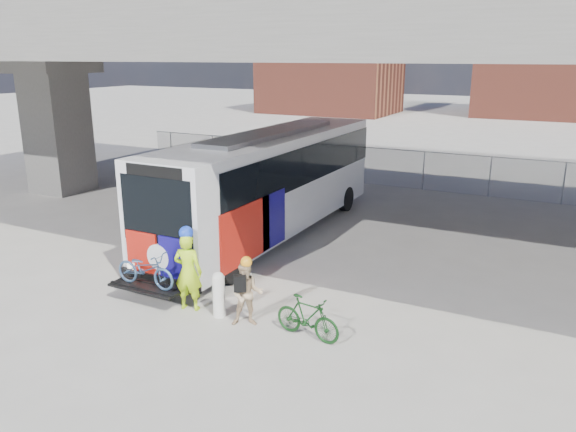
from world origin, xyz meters
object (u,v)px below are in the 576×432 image
Objects in this scene: bollard at (219,293)px; cyclist_tan at (247,293)px; bike_parked at (307,318)px; bus at (271,176)px; cyclist_hivis at (188,270)px.

cyclist_tan is (0.85, -0.08, 0.20)m from bollard.
bollard is at bearing 97.63° from bike_parked.
bollard is at bearing 145.47° from cyclist_tan.
bus is 6.51m from cyclist_hivis.
cyclist_hivis reaches higher than bollard.
cyclist_hivis is 1.27× the size of cyclist_tan.
bollard is (2.05, -6.32, -1.50)m from bus.
bollard is 1.00m from cyclist_hivis.
bollard is 2.38m from bike_parked.
cyclist_hivis reaches higher than bike_parked.
bus is 7.88m from bike_parked.
cyclist_tan reaches higher than bike_parked.
bus is at bearing -93.24° from cyclist_hivis.
bus is at bearing 42.61° from bike_parked.
cyclist_tan is (2.90, -6.40, -1.30)m from bus.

